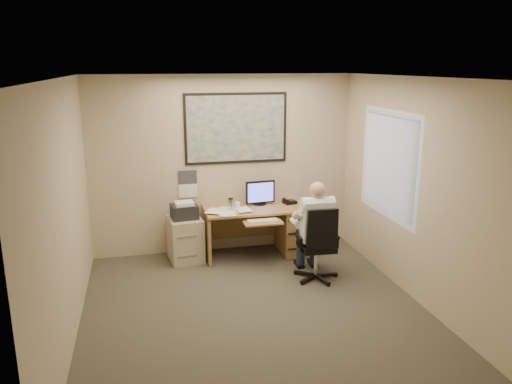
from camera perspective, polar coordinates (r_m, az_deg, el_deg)
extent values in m
cube|color=#3B382E|center=(5.98, 0.16, -13.93)|extent=(4.00, 4.50, 0.00)
cube|color=white|center=(5.26, 0.18, 12.92)|extent=(4.00, 4.50, 0.00)
cube|color=#C0AE91|center=(7.61, -3.75, 3.13)|extent=(4.00, 0.00, 2.70)
cube|color=#C0AE91|center=(3.45, 8.98, -11.32)|extent=(4.00, 0.00, 2.70)
cube|color=#C0AE91|center=(5.39, -21.04, -2.60)|extent=(0.00, 4.50, 2.70)
cube|color=#C0AE91|center=(6.22, 18.39, -0.16)|extent=(0.00, 4.50, 2.70)
cube|color=#A07544|center=(7.49, 0.20, -1.88)|extent=(1.60, 0.75, 0.03)
cube|color=#9D7640|center=(7.75, 4.35, -4.27)|extent=(0.45, 0.70, 0.70)
cube|color=#9D7640|center=(7.47, -5.66, -5.02)|extent=(0.04, 0.70, 0.70)
cube|color=#9D7640|center=(7.89, -0.38, -3.18)|extent=(1.55, 0.03, 0.55)
cylinder|color=black|center=(7.64, 0.45, -1.36)|extent=(0.18, 0.18, 0.02)
cube|color=black|center=(7.57, 0.49, 0.00)|extent=(0.46, 0.08, 0.34)
cube|color=#5051DB|center=(7.55, 0.54, -0.05)|extent=(0.40, 0.04, 0.29)
cube|color=#A07544|center=(7.08, 0.77, -3.48)|extent=(0.55, 0.30, 0.02)
cube|color=beige|center=(7.08, 0.77, -3.30)|extent=(0.43, 0.14, 0.02)
cube|color=black|center=(7.70, 3.86, -1.15)|extent=(0.21, 0.20, 0.05)
cylinder|color=silver|center=(7.27, -2.90, -1.51)|extent=(0.08, 0.08, 0.19)
cylinder|color=white|center=(7.41, -2.12, -1.56)|extent=(0.08, 0.08, 0.10)
cube|color=white|center=(7.39, -3.20, -1.89)|extent=(0.60, 0.56, 0.02)
cube|color=#1E4C93|center=(7.54, -2.28, 7.27)|extent=(1.56, 0.03, 1.06)
cube|color=white|center=(7.59, -7.80, 0.90)|extent=(0.28, 0.01, 0.42)
cube|color=#AFA58D|center=(7.48, -8.08, -5.35)|extent=(0.53, 0.61, 0.65)
cube|color=black|center=(7.35, -8.19, -2.21)|extent=(0.41, 0.37, 0.20)
cube|color=white|center=(7.29, -8.21, -1.30)|extent=(0.28, 0.23, 0.05)
cylinder|color=silver|center=(6.87, 6.87, -7.89)|extent=(0.06, 0.06, 0.39)
cube|color=black|center=(6.79, 6.92, -6.22)|extent=(0.47, 0.47, 0.07)
cube|color=black|center=(6.49, 7.76, -4.23)|extent=(0.41, 0.08, 0.53)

